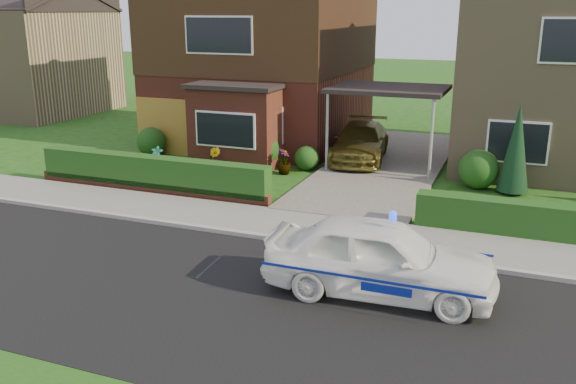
% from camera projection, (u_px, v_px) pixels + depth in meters
% --- Properties ---
extents(ground, '(120.00, 120.00, 0.00)m').
position_uv_depth(ground, '(255.00, 303.00, 11.34)').
color(ground, '#1D4312').
rests_on(ground, ground).
extents(road, '(60.00, 6.00, 0.02)m').
position_uv_depth(road, '(255.00, 303.00, 11.34)').
color(road, black).
rests_on(road, ground).
extents(kerb, '(60.00, 0.16, 0.12)m').
position_uv_depth(kerb, '(310.00, 244.00, 14.05)').
color(kerb, '#9E9993').
rests_on(kerb, ground).
extents(sidewalk, '(60.00, 2.00, 0.10)m').
position_uv_depth(sidewalk, '(324.00, 229.00, 14.99)').
color(sidewalk, slate).
rests_on(sidewalk, ground).
extents(driveway, '(3.80, 12.00, 0.12)m').
position_uv_depth(driveway, '(385.00, 165.00, 21.14)').
color(driveway, '#666059').
rests_on(driveway, ground).
extents(house_left, '(7.50, 9.53, 7.25)m').
position_uv_depth(house_left, '(265.00, 47.00, 24.67)').
color(house_left, brown).
rests_on(house_left, ground).
extents(carport_link, '(3.80, 3.00, 2.77)m').
position_uv_depth(carport_link, '(389.00, 90.00, 20.36)').
color(carport_link, black).
rests_on(carport_link, ground).
extents(garage_door, '(2.20, 0.10, 2.10)m').
position_uv_depth(garage_door, '(163.00, 126.00, 22.80)').
color(garage_door, brown).
rests_on(garage_door, ground).
extents(dwarf_wall, '(7.70, 0.25, 0.36)m').
position_uv_depth(dwarf_wall, '(150.00, 188.00, 18.04)').
color(dwarf_wall, brown).
rests_on(dwarf_wall, ground).
extents(hedge_left, '(7.50, 0.55, 0.90)m').
position_uv_depth(hedge_left, '(153.00, 192.00, 18.22)').
color(hedge_left, '#143B13').
rests_on(hedge_left, ground).
extents(shrub_left_far, '(1.08, 1.08, 1.08)m').
position_uv_depth(shrub_left_far, '(151.00, 142.00, 22.62)').
color(shrub_left_far, '#143B13').
rests_on(shrub_left_far, ground).
extents(shrub_left_mid, '(1.32, 1.32, 1.32)m').
position_uv_depth(shrub_left_mid, '(260.00, 149.00, 20.85)').
color(shrub_left_mid, '#143B13').
rests_on(shrub_left_mid, ground).
extents(shrub_left_near, '(0.84, 0.84, 0.84)m').
position_uv_depth(shrub_left_near, '(307.00, 158.00, 20.63)').
color(shrub_left_near, '#143B13').
rests_on(shrub_left_near, ground).
extents(shrub_right_near, '(1.20, 1.20, 1.20)m').
position_uv_depth(shrub_right_near, '(479.00, 169.00, 18.45)').
color(shrub_right_near, '#143B13').
rests_on(shrub_right_near, ground).
extents(conifer_a, '(0.90, 0.90, 2.60)m').
position_uv_depth(conifer_a, '(516.00, 151.00, 17.72)').
color(conifer_a, black).
rests_on(conifer_a, ground).
extents(neighbour_left, '(6.50, 7.00, 5.20)m').
position_uv_depth(neighbour_left, '(31.00, 63.00, 31.83)').
color(neighbour_left, '#927C59').
rests_on(neighbour_left, ground).
extents(police_car, '(4.01, 4.46, 1.65)m').
position_uv_depth(police_car, '(380.00, 258.00, 11.49)').
color(police_car, white).
rests_on(police_car, ground).
extents(driveway_car, '(2.32, 4.53, 1.26)m').
position_uv_depth(driveway_car, '(360.00, 142.00, 21.60)').
color(driveway_car, brown).
rests_on(driveway_car, driveway).
extents(potted_plant_a, '(0.49, 0.41, 0.79)m').
position_uv_depth(potted_plant_a, '(158.00, 158.00, 20.69)').
color(potted_plant_a, gray).
rests_on(potted_plant_a, ground).
extents(potted_plant_b, '(0.55, 0.49, 0.84)m').
position_uv_depth(potted_plant_b, '(214.00, 159.00, 20.48)').
color(potted_plant_b, gray).
rests_on(potted_plant_b, ground).
extents(potted_plant_c, '(0.56, 0.56, 0.85)m').
position_uv_depth(potted_plant_c, '(284.00, 162.00, 20.11)').
color(potted_plant_c, gray).
rests_on(potted_plant_c, ground).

